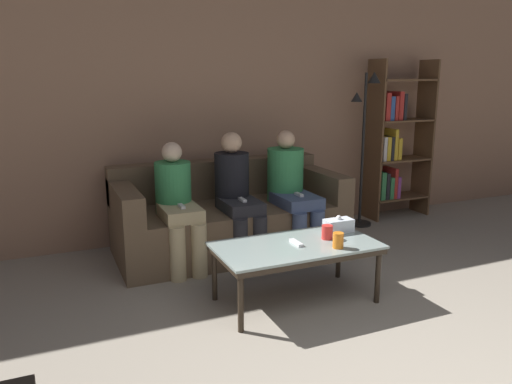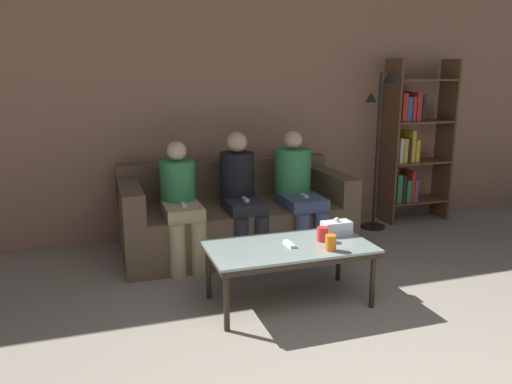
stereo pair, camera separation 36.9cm
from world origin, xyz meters
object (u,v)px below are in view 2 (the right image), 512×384
(standing_lamp, at_px, (379,134))
(seated_person_mid_right, at_px, (297,187))
(cup_near_right, at_px, (331,243))
(couch, at_px, (235,218))
(cup_near_left, at_px, (322,234))
(coffee_table, at_px, (289,251))
(game_remote, at_px, (289,244))
(tissue_box, at_px, (336,228))
(seated_person_left_end, at_px, (181,200))
(bookshelf, at_px, (411,145))
(seated_person_mid_left, at_px, (241,192))

(standing_lamp, relative_size, seated_person_mid_right, 1.48)
(cup_near_right, height_order, seated_person_mid_right, seated_person_mid_right)
(couch, distance_m, cup_near_left, 1.29)
(coffee_table, xyz_separation_m, game_remote, (0.00, -0.00, 0.05))
(tissue_box, xyz_separation_m, seated_person_left_end, (-1.03, 0.90, 0.08))
(couch, relative_size, seated_person_left_end, 1.95)
(couch, height_order, tissue_box, couch)
(coffee_table, bearing_deg, cup_near_right, -39.45)
(bookshelf, xyz_separation_m, seated_person_left_end, (-2.69, -0.55, -0.29))
(cup_near_left, bearing_deg, couch, 104.34)
(cup_near_left, relative_size, seated_person_left_end, 0.10)
(coffee_table, distance_m, bookshelf, 2.66)
(cup_near_right, height_order, standing_lamp, standing_lamp)
(couch, height_order, bookshelf, bookshelf)
(tissue_box, bearing_deg, game_remote, -163.89)
(standing_lamp, bearing_deg, bookshelf, 15.60)
(couch, distance_m, seated_person_mid_left, 0.37)
(coffee_table, relative_size, game_remote, 7.80)
(cup_near_right, bearing_deg, coffee_table, 140.55)
(game_remote, bearing_deg, cup_near_right, -39.45)
(standing_lamp, relative_size, seated_person_mid_left, 1.47)
(tissue_box, bearing_deg, standing_lamp, 48.79)
(cup_near_left, relative_size, seated_person_mid_left, 0.09)
(cup_near_left, xyz_separation_m, tissue_box, (0.17, 0.12, -0.00))
(standing_lamp, distance_m, seated_person_mid_right, 1.23)
(coffee_table, relative_size, seated_person_mid_right, 1.04)
(seated_person_left_end, bearing_deg, coffee_table, -59.80)
(seated_person_mid_left, bearing_deg, standing_lamp, 13.70)
(cup_near_right, height_order, game_remote, cup_near_right)
(cup_near_left, distance_m, seated_person_mid_right, 1.06)
(seated_person_mid_right, bearing_deg, bookshelf, 18.75)
(coffee_table, distance_m, cup_near_left, 0.28)
(standing_lamp, bearing_deg, seated_person_mid_right, -159.82)
(couch, bearing_deg, seated_person_mid_left, -90.00)
(couch, xyz_separation_m, standing_lamp, (1.64, 0.19, 0.71))
(game_remote, relative_size, seated_person_mid_left, 0.13)
(bookshelf, height_order, seated_person_mid_right, bookshelf)
(cup_near_left, distance_m, game_remote, 0.27)
(game_remote, xyz_separation_m, seated_person_mid_left, (-0.05, 1.04, 0.15))
(coffee_table, height_order, cup_near_left, cup_near_left)
(standing_lamp, bearing_deg, game_remote, -137.78)
(cup_near_right, bearing_deg, seated_person_mid_right, 77.97)
(coffee_table, relative_size, cup_near_left, 11.22)
(cup_near_left, bearing_deg, coffee_table, -177.72)
(seated_person_mid_left, bearing_deg, seated_person_left_end, -178.88)
(coffee_table, bearing_deg, seated_person_left_end, 120.20)
(couch, distance_m, seated_person_mid_right, 0.66)
(seated_person_mid_right, bearing_deg, coffee_table, -115.37)
(cup_near_left, relative_size, bookshelf, 0.06)
(couch, xyz_separation_m, cup_near_right, (0.28, -1.44, 0.19))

